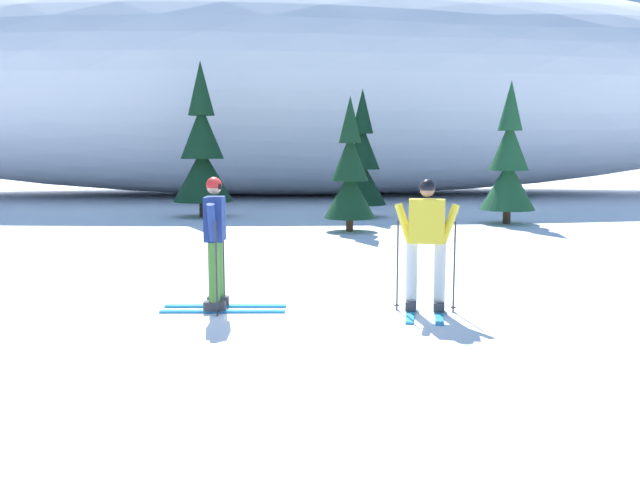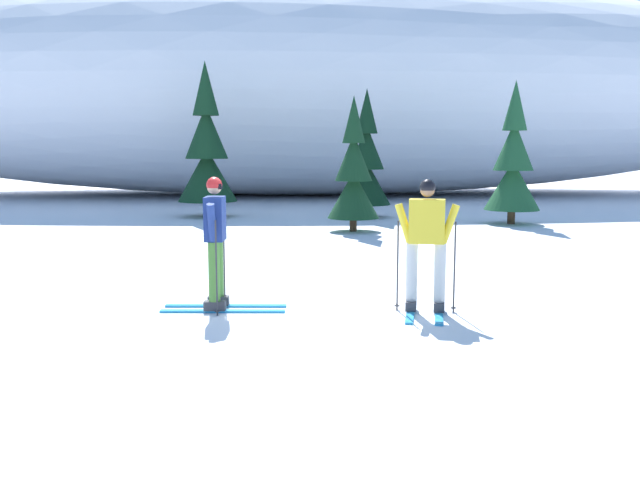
# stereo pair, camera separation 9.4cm
# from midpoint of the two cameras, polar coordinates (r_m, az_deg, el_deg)

# --- Properties ---
(ground_plane) EXTENTS (120.00, 120.00, 0.00)m
(ground_plane) POSITION_cam_midpoint_polar(r_m,az_deg,el_deg) (9.59, -4.88, -5.12)
(ground_plane) COLOR white
(skier_navy_jacket) EXTENTS (1.67, 0.76, 1.77)m
(skier_navy_jacket) POSITION_cam_midpoint_polar(r_m,az_deg,el_deg) (8.94, -9.15, -0.13)
(skier_navy_jacket) COLOR #2893CC
(skier_navy_jacket) RESTS_ON ground
(skier_yellow_jacket) EXTENTS (0.84, 1.63, 1.75)m
(skier_yellow_jacket) POSITION_cam_midpoint_polar(r_m,az_deg,el_deg) (8.82, 8.72, -0.17)
(skier_yellow_jacket) COLOR #2893CC
(skier_yellow_jacket) RESTS_ON ground
(pine_tree_far_left) EXTENTS (1.86, 1.86, 4.83)m
(pine_tree_far_left) POSITION_cam_midpoint_polar(r_m,az_deg,el_deg) (21.42, -10.11, 7.35)
(pine_tree_far_left) COLOR #47301E
(pine_tree_far_left) RESTS_ON ground
(pine_tree_center_left) EXTENTS (1.34, 1.34, 3.47)m
(pine_tree_center_left) POSITION_cam_midpoint_polar(r_m,az_deg,el_deg) (17.34, 2.40, 5.52)
(pine_tree_center_left) COLOR #47301E
(pine_tree_center_left) RESTS_ON ground
(pine_tree_center_right) EXTENTS (1.53, 1.53, 3.97)m
(pine_tree_center_right) POSITION_cam_midpoint_polar(r_m,az_deg,el_deg) (21.00, 3.47, 6.48)
(pine_tree_center_right) COLOR #47301E
(pine_tree_center_right) RESTS_ON ground
(pine_tree_far_right) EXTENTS (1.56, 1.56, 4.03)m
(pine_tree_far_right) POSITION_cam_midpoint_polar(r_m,az_deg,el_deg) (19.81, 15.61, 6.20)
(pine_tree_far_right) COLOR #47301E
(pine_tree_far_right) RESTS_ON ground
(snow_ridge_background) EXTENTS (49.49, 16.36, 9.55)m
(snow_ridge_background) POSITION_cam_midpoint_polar(r_m,az_deg,el_deg) (31.63, -1.95, 12.57)
(snow_ridge_background) COLOR white
(snow_ridge_background) RESTS_ON ground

